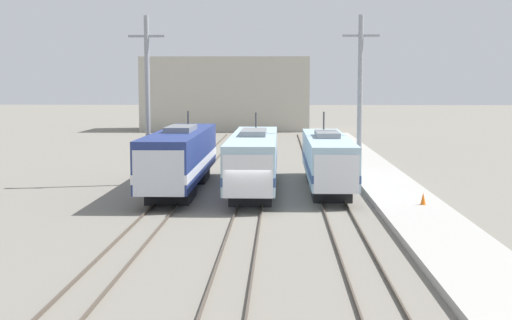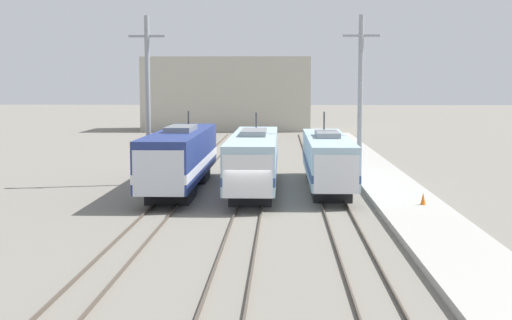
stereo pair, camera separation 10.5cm
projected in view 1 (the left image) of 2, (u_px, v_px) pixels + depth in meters
ground_plane at (248, 213)px, 39.40m from camera, size 400.00×400.00×0.00m
rail_pair_far_left at (160, 211)px, 39.55m from camera, size 1.51×120.00×0.15m
rail_pair_center at (248, 212)px, 39.39m from camera, size 1.51×120.00×0.15m
rail_pair_far_right at (337, 212)px, 39.23m from camera, size 1.51×120.00×0.15m
locomotive_far_left at (180, 158)px, 47.23m from camera, size 3.13×17.95×5.16m
locomotive_center at (254, 160)px, 46.95m from camera, size 3.00×18.19×5.06m
locomotive_far_right at (327, 160)px, 47.91m from camera, size 2.80×16.93×5.09m
catenary_tower_left at (147, 98)px, 49.86m from camera, size 2.54×0.35×11.82m
catenary_tower_right at (360, 98)px, 49.37m from camera, size 2.54×0.35×11.82m
platform at (415, 211)px, 39.07m from camera, size 4.00×120.00×0.35m
traffic_cone at (423, 199)px, 39.98m from camera, size 0.30×0.30×0.68m
depot_building at (226, 94)px, 109.73m from camera, size 25.19×10.48×11.08m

